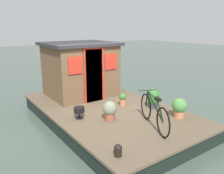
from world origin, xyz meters
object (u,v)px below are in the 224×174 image
object	(u,v)px
potted_plant_fern	(179,107)
potted_plant_thyme	(153,98)
potted_plant_sage	(110,110)
mooring_bollard	(118,150)
charcoal_grill	(79,110)
bicycle	(154,112)
potted_plant_lavender	(123,99)
houseboat_cabin	(80,69)

from	to	relation	value
potted_plant_fern	potted_plant_thyme	distance (m)	0.97
potted_plant_sage	mooring_bollard	bearing A→B (deg)	150.51
charcoal_grill	mooring_bollard	size ratio (longest dim) A/B	1.30
bicycle	potted_plant_sage	xyz separation A→B (m)	(0.96, 0.63, -0.10)
charcoal_grill	mooring_bollard	distance (m)	2.10
bicycle	mooring_bollard	bearing A→B (deg)	110.53
mooring_bollard	charcoal_grill	bearing A→B (deg)	-7.15
potted_plant_lavender	potted_plant_sage	world-z (taller)	potted_plant_sage
potted_plant_lavender	mooring_bollard	distance (m)	2.90
potted_plant_thyme	bicycle	bearing A→B (deg)	135.08
houseboat_cabin	potted_plant_sage	world-z (taller)	houseboat_cabin
charcoal_grill	mooring_bollard	world-z (taller)	charcoal_grill
potted_plant_lavender	mooring_bollard	world-z (taller)	potted_plant_lavender
bicycle	potted_plant_thyme	world-z (taller)	bicycle
houseboat_cabin	bicycle	world-z (taller)	houseboat_cabin
potted_plant_lavender	potted_plant_sage	distance (m)	1.22
potted_plant_thyme	potted_plant_lavender	bearing A→B (deg)	43.45
potted_plant_sage	potted_plant_lavender	bearing A→B (deg)	-53.80
potted_plant_sage	potted_plant_thyme	bearing A→B (deg)	-88.64
houseboat_cabin	potted_plant_thyme	size ratio (longest dim) A/B	3.97
charcoal_grill	bicycle	bearing A→B (deg)	-141.18
potted_plant_lavender	charcoal_grill	distance (m)	1.59
potted_plant_fern	charcoal_grill	world-z (taller)	potted_plant_fern
potted_plant_thyme	charcoal_grill	world-z (taller)	potted_plant_thyme
potted_plant_thyme	mooring_bollard	xyz separation A→B (m)	(-1.56, 2.49, -0.17)
potted_plant_fern	potted_plant_thyme	size ratio (longest dim) A/B	0.90
charcoal_grill	potted_plant_sage	bearing A→B (deg)	-133.04
houseboat_cabin	potted_plant_lavender	world-z (taller)	houseboat_cabin
potted_plant_sage	mooring_bollard	xyz separation A→B (m)	(-1.52, 0.86, -0.16)
houseboat_cabin	mooring_bollard	distance (m)	4.31
bicycle	potted_plant_thyme	distance (m)	1.42
bicycle	charcoal_grill	xyz separation A→B (m)	(1.52, 1.23, -0.16)
potted_plant_fern	potted_plant_lavender	bearing A→B (deg)	21.56
houseboat_cabin	charcoal_grill	xyz separation A→B (m)	(-1.94, 1.08, -0.71)
bicycle	charcoal_grill	world-z (taller)	bicycle
bicycle	houseboat_cabin	bearing A→B (deg)	2.42
bicycle	potted_plant_sage	world-z (taller)	bicycle
houseboat_cabin	potted_plant_fern	distance (m)	3.67
houseboat_cabin	mooring_bollard	bearing A→B (deg)	161.53
potted_plant_thyme	mooring_bollard	distance (m)	2.94
bicycle	charcoal_grill	distance (m)	1.96
potted_plant_lavender	charcoal_grill	bearing A→B (deg)	95.76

